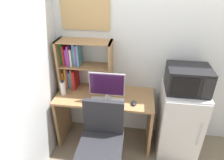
{
  "coord_description": "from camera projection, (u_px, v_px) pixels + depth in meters",
  "views": [
    {
      "loc": [
        -0.52,
        -2.39,
        2.18
      ],
      "look_at": [
        -0.82,
        -0.31,
        1.02
      ],
      "focal_mm": 31.61,
      "sensor_mm": 36.0,
      "label": 1
    }
  ],
  "objects": [
    {
      "name": "mini_fridge",
      "position": [
        179.0,
        121.0,
        2.55
      ],
      "size": [
        0.51,
        0.54,
        0.95
      ],
      "color": "silver",
      "rests_on": "ground_plane"
    },
    {
      "name": "desk",
      "position": [
        105.0,
        110.0,
        2.67
      ],
      "size": [
        1.26,
        0.56,
        0.77
      ],
      "color": "#997047",
      "rests_on": "ground_plane"
    },
    {
      "name": "wall_back",
      "position": [
        215.0,
        54.0,
        2.4
      ],
      "size": [
        6.4,
        0.04,
        2.6
      ],
      "primitive_type": "cube",
      "color": "silver",
      "rests_on": "ground_plane"
    },
    {
      "name": "computer_mouse",
      "position": [
        134.0,
        103.0,
        2.38
      ],
      "size": [
        0.07,
        0.1,
        0.03
      ],
      "primitive_type": "ellipsoid",
      "color": "black",
      "rests_on": "desk"
    },
    {
      "name": "desk_chair",
      "position": [
        102.0,
        148.0,
        2.24
      ],
      "size": [
        0.55,
        0.55,
        0.96
      ],
      "color": "black",
      "rests_on": "ground_plane"
    },
    {
      "name": "hutch_bookshelf",
      "position": [
        78.0,
        63.0,
        2.57
      ],
      "size": [
        0.7,
        0.26,
        0.67
      ],
      "color": "#997047",
      "rests_on": "desk"
    },
    {
      "name": "monitor",
      "position": [
        107.0,
        86.0,
        2.36
      ],
      "size": [
        0.43,
        0.17,
        0.38
      ],
      "color": "#B7B7BC",
      "rests_on": "desk"
    },
    {
      "name": "wall_corkboard",
      "position": [
        85.0,
        8.0,
        2.33
      ],
      "size": [
        0.6,
        0.02,
        0.5
      ],
      "primitive_type": "cube",
      "color": "tan"
    },
    {
      "name": "water_bottle",
      "position": [
        63.0,
        88.0,
        2.54
      ],
      "size": [
        0.07,
        0.07,
        0.2
      ],
      "color": "silver",
      "rests_on": "desk"
    },
    {
      "name": "keyboard",
      "position": [
        107.0,
        101.0,
        2.44
      ],
      "size": [
        0.42,
        0.13,
        0.02
      ],
      "primitive_type": "cube",
      "color": "silver",
      "rests_on": "desk"
    },
    {
      "name": "microwave",
      "position": [
        188.0,
        79.0,
        2.25
      ],
      "size": [
        0.48,
        0.39,
        0.29
      ],
      "color": "black",
      "rests_on": "mini_fridge"
    }
  ]
}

